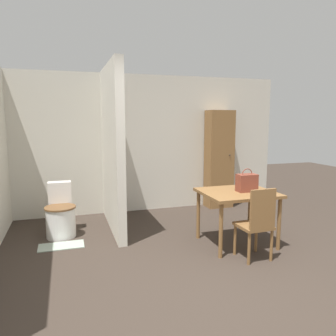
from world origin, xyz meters
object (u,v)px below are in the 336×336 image
(wooden_chair, at_px, (257,222))
(toilet, at_px, (61,216))
(dining_table, at_px, (237,198))
(wooden_cabinet, at_px, (219,159))
(handbag, at_px, (247,183))

(wooden_chair, relative_size, toilet, 1.18)
(dining_table, height_order, wooden_cabinet, wooden_cabinet)
(dining_table, distance_m, toilet, 2.56)
(toilet, bearing_deg, handbag, -24.34)
(wooden_chair, distance_m, handbag, 0.66)
(wooden_chair, distance_m, toilet, 2.78)
(dining_table, xyz_separation_m, wooden_cabinet, (0.64, 1.87, 0.28))
(handbag, bearing_deg, wooden_chair, -106.52)
(wooden_chair, xyz_separation_m, toilet, (-2.27, 1.61, -0.17))
(dining_table, relative_size, wooden_cabinet, 0.51)
(handbag, distance_m, wooden_cabinet, 1.97)
(dining_table, bearing_deg, toilet, 155.18)
(wooden_chair, distance_m, wooden_cabinet, 2.54)
(toilet, height_order, handbag, handbag)
(wooden_chair, xyz_separation_m, handbag, (0.15, 0.51, 0.38))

